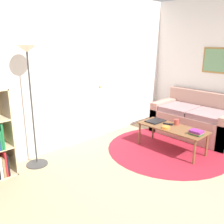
% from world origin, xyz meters
% --- Properties ---
extents(ground_plane, '(14.00, 14.00, 0.00)m').
position_xyz_m(ground_plane, '(0.00, 0.00, 0.00)').
color(ground_plane, tan).
extents(wall_back, '(7.79, 0.11, 2.60)m').
position_xyz_m(wall_back, '(0.01, 2.48, 1.29)').
color(wall_back, silver).
rests_on(wall_back, ground_plane).
extents(wall_right, '(0.08, 5.45, 2.60)m').
position_xyz_m(wall_right, '(2.42, 1.22, 1.30)').
color(wall_right, silver).
rests_on(wall_right, ground_plane).
extents(rug, '(2.07, 2.07, 0.01)m').
position_xyz_m(rug, '(1.04, 1.16, 0.00)').
color(rug, maroon).
rests_on(rug, ground_plane).
extents(floor_lamp, '(0.32, 0.32, 1.75)m').
position_xyz_m(floor_lamp, '(-0.87, 2.20, 1.38)').
color(floor_lamp, '#333333').
rests_on(floor_lamp, ground_plane).
extents(couch, '(0.85, 1.55, 0.83)m').
position_xyz_m(couch, '(2.01, 1.18, 0.29)').
color(couch, tan).
rests_on(couch, ground_plane).
extents(coffee_table, '(0.47, 1.15, 0.41)m').
position_xyz_m(coffee_table, '(1.04, 1.11, 0.37)').
color(coffee_table, brown).
rests_on(coffee_table, ground_plane).
extents(laptop, '(0.34, 0.25, 0.02)m').
position_xyz_m(laptop, '(1.08, 1.48, 0.42)').
color(laptop, black).
rests_on(laptop, coffee_table).
extents(bowl, '(0.13, 0.13, 0.04)m').
position_xyz_m(bowl, '(0.90, 1.13, 0.43)').
color(bowl, orange).
rests_on(bowl, coffee_table).
extents(book_stack_on_table, '(0.16, 0.19, 0.07)m').
position_xyz_m(book_stack_on_table, '(1.01, 0.65, 0.45)').
color(book_stack_on_table, '#196B38').
rests_on(book_stack_on_table, coffee_table).
extents(cup, '(0.08, 0.08, 0.09)m').
position_xyz_m(cup, '(1.19, 1.12, 0.46)').
color(cup, '#A33D33').
rests_on(cup, coffee_table).
extents(remote, '(0.09, 0.17, 0.02)m').
position_xyz_m(remote, '(1.10, 1.22, 0.42)').
color(remote, black).
rests_on(remote, coffee_table).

